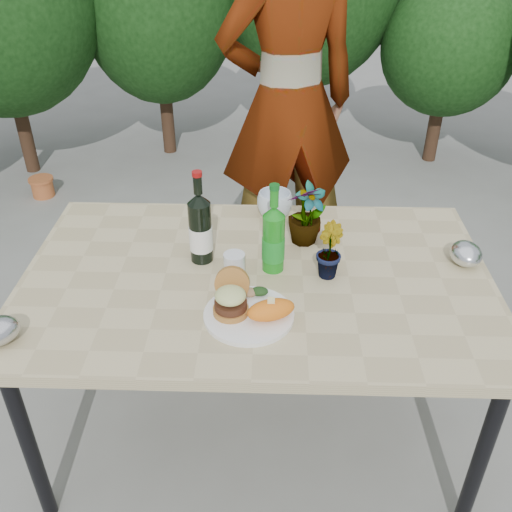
{
  "coord_description": "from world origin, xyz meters",
  "views": [
    {
      "loc": [
        0.05,
        -1.58,
        1.88
      ],
      "look_at": [
        0.0,
        -0.08,
        0.88
      ],
      "focal_mm": 40.0,
      "sensor_mm": 36.0,
      "label": 1
    }
  ],
  "objects_px": {
    "dinner_plate": "(249,315)",
    "wine_bottle": "(200,229)",
    "person": "(288,103)",
    "patio_table": "(257,288)"
  },
  "relations": [
    {
      "from": "wine_bottle",
      "to": "patio_table",
      "type": "bearing_deg",
      "value": -17.77
    },
    {
      "from": "dinner_plate",
      "to": "wine_bottle",
      "type": "distance_m",
      "value": 0.38
    },
    {
      "from": "dinner_plate",
      "to": "wine_bottle",
      "type": "bearing_deg",
      "value": 119.57
    },
    {
      "from": "dinner_plate",
      "to": "wine_bottle",
      "type": "height_order",
      "value": "wine_bottle"
    },
    {
      "from": "patio_table",
      "to": "person",
      "type": "xyz_separation_m",
      "value": [
        0.12,
        1.14,
        0.27
      ]
    },
    {
      "from": "dinner_plate",
      "to": "wine_bottle",
      "type": "xyz_separation_m",
      "value": [
        -0.18,
        0.32,
        0.12
      ]
    },
    {
      "from": "person",
      "to": "wine_bottle",
      "type": "bearing_deg",
      "value": 57.57
    },
    {
      "from": "patio_table",
      "to": "person",
      "type": "bearing_deg",
      "value": 84.03
    },
    {
      "from": "dinner_plate",
      "to": "wine_bottle",
      "type": "relative_size",
      "value": 0.82
    },
    {
      "from": "wine_bottle",
      "to": "person",
      "type": "height_order",
      "value": "person"
    }
  ]
}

